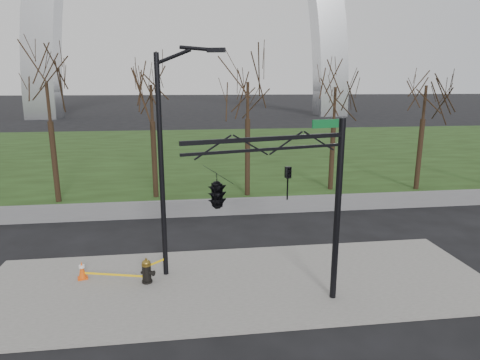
{
  "coord_description": "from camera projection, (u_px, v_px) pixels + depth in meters",
  "views": [
    {
      "loc": [
        -1.7,
        -13.26,
        7.01
      ],
      "look_at": [
        0.31,
        2.0,
        3.36
      ],
      "focal_mm": 30.63,
      "sensor_mm": 36.0,
      "label": 1
    }
  ],
  "objects": [
    {
      "name": "ground",
      "position": [
        239.0,
        284.0,
        14.63
      ],
      "size": [
        500.0,
        500.0,
        0.0
      ],
      "primitive_type": "plane",
      "color": "black",
      "rests_on": "ground"
    },
    {
      "name": "traffic_signal_mast",
      "position": [
        243.0,
        188.0,
        11.45
      ],
      "size": [
        4.95,
        2.54,
        6.0
      ],
      "rotation": [
        0.0,
        0.0,
        0.26
      ],
      "color": "black",
      "rests_on": "ground"
    },
    {
      "name": "grass_strip",
      "position": [
        203.0,
        150.0,
        43.56
      ],
      "size": [
        120.0,
        40.0,
        0.06
      ],
      "primitive_type": "cube",
      "color": "#1F3111",
      "rests_on": "ground"
    },
    {
      "name": "sidewalk",
      "position": [
        239.0,
        283.0,
        14.61
      ],
      "size": [
        18.0,
        6.0,
        0.1
      ],
      "primitive_type": "cube",
      "color": "slate",
      "rests_on": "ground"
    },
    {
      "name": "traffic_cone",
      "position": [
        82.0,
        270.0,
        14.78
      ],
      "size": [
        0.43,
        0.43,
        0.68
      ],
      "rotation": [
        0.0,
        0.0,
        0.28
      ],
      "color": "#E94F0C",
      "rests_on": "sidewalk"
    },
    {
      "name": "guardrail",
      "position": [
        220.0,
        207.0,
        22.24
      ],
      "size": [
        60.0,
        0.3,
        0.9
      ],
      "primitive_type": "cube",
      "color": "#59595B",
      "rests_on": "ground"
    },
    {
      "name": "caution_tape",
      "position": [
        125.0,
        271.0,
        14.69
      ],
      "size": [
        2.99,
        0.61,
        0.46
      ],
      "color": "yellow",
      "rests_on": "ground"
    },
    {
      "name": "tree_row",
      "position": [
        292.0,
        131.0,
        25.89
      ],
      "size": [
        55.91,
        4.0,
        8.18
      ],
      "color": "black",
      "rests_on": "ground"
    },
    {
      "name": "street_light",
      "position": [
        167.0,
        152.0,
        14.14
      ],
      "size": [
        2.35,
        0.77,
        8.21
      ],
      "rotation": [
        0.0,
        0.0,
        -0.25
      ],
      "color": "black",
      "rests_on": "ground"
    },
    {
      "name": "fire_hydrant",
      "position": [
        147.0,
        271.0,
        14.47
      ],
      "size": [
        0.57,
        0.41,
        0.92
      ],
      "rotation": [
        0.0,
        0.0,
        -0.43
      ],
      "color": "black",
      "rests_on": "sidewalk"
    }
  ]
}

